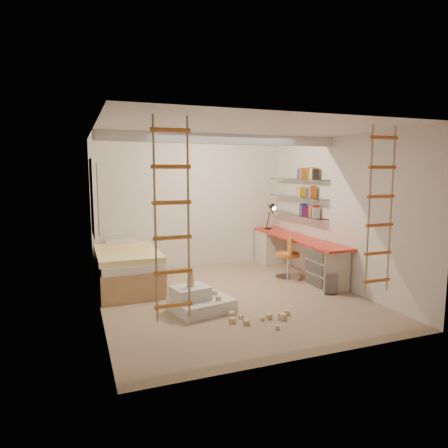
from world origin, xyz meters
name	(u,v)px	position (x,y,z in m)	size (l,w,h in m)	color
floor	(231,297)	(0.00, 0.00, 0.00)	(4.50, 4.50, 0.00)	tan
ceiling_beam	(224,139)	(0.00, 0.30, 2.52)	(4.00, 0.18, 0.16)	white
window_frame	(93,198)	(-1.97, 1.50, 1.55)	(0.06, 1.15, 1.35)	white
window_blind	(96,198)	(-1.93, 1.50, 1.55)	(0.02, 1.00, 1.20)	#4C2D1E
rope_ladder_left	(172,220)	(-1.35, -1.75, 1.52)	(0.41, 0.04, 2.13)	orange
rope_ladder_right	(380,211)	(1.35, -1.75, 1.52)	(0.41, 0.04, 2.13)	#C34F21
waste_bin	(330,283)	(1.62, -0.39, 0.17)	(0.27, 0.27, 0.33)	white
desk	(296,254)	(1.72, 0.86, 0.40)	(0.56, 2.80, 0.75)	red
shelves	(297,197)	(1.87, 1.13, 1.50)	(0.25, 1.80, 0.71)	white
bed	(127,268)	(-1.48, 1.23, 0.33)	(1.02, 2.00, 0.69)	#AD7F51
task_lamp	(272,212)	(1.67, 1.82, 1.14)	(0.14, 0.36, 0.57)	black
swivel_chair	(288,264)	(1.40, 0.61, 0.30)	(0.61, 0.61, 0.80)	orange
play_platform	(199,301)	(-0.67, -0.43, 0.14)	(0.93, 0.79, 0.37)	silver
toy_blocks	(234,305)	(-0.28, -0.83, 0.17)	(1.37, 1.17, 0.64)	#CCB284
books	(297,190)	(1.87, 1.13, 1.64)	(0.14, 0.64, 0.92)	white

